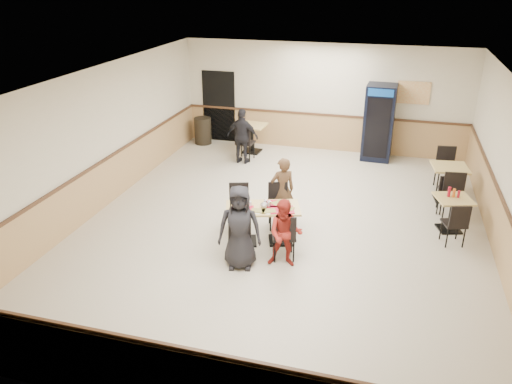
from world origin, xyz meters
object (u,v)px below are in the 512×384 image
(diner_woman_right, at_px, (285,234))
(side_table_near, at_px, (452,209))
(lone_diner, at_px, (242,136))
(diner_woman_left, at_px, (240,227))
(diner_man_opposite, at_px, (282,191))
(back_table, at_px, (252,134))
(pepsi_cooler, at_px, (379,123))
(main_table, at_px, (263,219))
(side_table_far, at_px, (448,178))
(trash_bin, at_px, (203,131))

(diner_woman_right, distance_m, side_table_near, 3.61)
(diner_woman_right, distance_m, lone_diner, 5.20)
(diner_woman_left, xyz_separation_m, diner_man_opposite, (0.33, 1.86, -0.06))
(back_table, distance_m, pepsi_cooler, 3.50)
(diner_woman_left, relative_size, pepsi_cooler, 0.74)
(main_table, relative_size, lone_diner, 1.02)
(main_table, height_order, pepsi_cooler, pepsi_cooler)
(back_table, bearing_deg, diner_woman_right, -68.63)
(main_table, distance_m, diner_woman_right, 0.91)
(side_table_far, distance_m, trash_bin, 7.13)
(diner_man_opposite, height_order, side_table_far, diner_man_opposite)
(diner_man_opposite, bearing_deg, diner_woman_left, 48.62)
(pepsi_cooler, bearing_deg, trash_bin, -177.21)
(main_table, relative_size, diner_woman_right, 1.22)
(diner_man_opposite, xyz_separation_m, side_table_near, (3.32, 0.53, -0.23))
(diner_man_opposite, bearing_deg, back_table, -97.25)
(side_table_near, xyz_separation_m, pepsi_cooler, (-1.66, 3.86, 0.56))
(diner_woman_right, bearing_deg, lone_diner, 107.47)
(main_table, relative_size, pepsi_cooler, 0.74)
(diner_woman_left, bearing_deg, main_table, 67.46)
(diner_woman_right, bearing_deg, trash_bin, 115.07)
(lone_diner, distance_m, pepsi_cooler, 3.69)
(main_table, height_order, lone_diner, lone_diner)
(side_table_far, xyz_separation_m, trash_bin, (-6.75, 2.31, -0.14))
(lone_diner, xyz_separation_m, side_table_near, (5.10, -2.56, -0.27))
(diner_woman_left, height_order, side_table_near, diner_woman_left)
(lone_diner, height_order, side_table_far, lone_diner)
(lone_diner, distance_m, side_table_far, 5.23)
(main_table, bearing_deg, diner_man_opposite, 62.10)
(side_table_near, bearing_deg, trash_bin, 150.39)
(main_table, bearing_deg, lone_diner, 94.15)
(side_table_far, relative_size, pepsi_cooler, 0.41)
(trash_bin, bearing_deg, pepsi_cooler, 0.48)
(back_table, bearing_deg, pepsi_cooler, 6.51)
(side_table_near, height_order, trash_bin, trash_bin)
(diner_woman_left, relative_size, side_table_far, 1.81)
(diner_man_opposite, height_order, lone_diner, lone_diner)
(lone_diner, bearing_deg, diner_woman_left, 111.01)
(side_table_near, xyz_separation_m, trash_bin, (-6.72, 3.82, -0.07))
(back_table, distance_m, trash_bin, 1.67)
(diner_woman_left, xyz_separation_m, side_table_far, (3.67, 3.90, -0.22))
(side_table_near, distance_m, trash_bin, 7.73)
(main_table, distance_m, trash_bin, 6.20)
(side_table_far, bearing_deg, diner_woman_left, -133.25)
(diner_man_opposite, height_order, pepsi_cooler, pepsi_cooler)
(main_table, bearing_deg, trash_bin, 103.76)
(main_table, height_order, side_table_far, side_table_far)
(diner_woman_right, distance_m, pepsi_cooler, 6.15)
(diner_woman_right, xyz_separation_m, diner_man_opposite, (-0.42, 1.62, 0.08))
(diner_woman_left, distance_m, side_table_near, 4.37)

